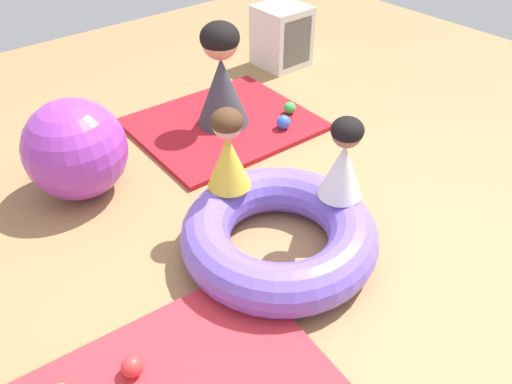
% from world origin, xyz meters
% --- Properties ---
extents(ground_plane, '(8.00, 8.00, 0.00)m').
position_xyz_m(ground_plane, '(0.00, 0.00, 0.00)').
color(ground_plane, '#9E7549').
extents(gym_mat_near_right, '(1.36, 1.18, 0.04)m').
position_xyz_m(gym_mat_near_right, '(0.51, 1.34, 0.02)').
color(gym_mat_near_right, '#B21923').
rests_on(gym_mat_near_right, ground).
extents(inflatable_cushion, '(1.10, 1.10, 0.28)m').
position_xyz_m(inflatable_cushion, '(-0.09, 0.01, 0.14)').
color(inflatable_cushion, '#7056D1').
rests_on(inflatable_cushion, ground).
extents(child_in_white, '(0.32, 0.32, 0.49)m').
position_xyz_m(child_in_white, '(0.29, -0.07, 0.51)').
color(child_in_white, white).
rests_on(child_in_white, inflatable_cushion).
extents(child_in_yellow, '(0.35, 0.35, 0.49)m').
position_xyz_m(child_in_yellow, '(-0.14, 0.40, 0.52)').
color(child_in_yellow, yellow).
rests_on(child_in_yellow, inflatable_cushion).
extents(adult_seated, '(0.46, 0.46, 0.80)m').
position_xyz_m(adult_seated, '(0.51, 1.34, 0.43)').
color(adult_seated, '#383842').
rests_on(adult_seated, gym_mat_near_right).
extents(play_ball_green, '(0.10, 0.10, 0.10)m').
position_xyz_m(play_ball_green, '(1.01, 1.11, 0.09)').
color(play_ball_green, green).
rests_on(play_ball_green, gym_mat_near_right).
extents(play_ball_blue, '(0.11, 0.11, 0.11)m').
position_xyz_m(play_ball_blue, '(0.81, 0.97, 0.09)').
color(play_ball_blue, blue).
rests_on(play_ball_blue, gym_mat_near_right).
extents(play_ball_red, '(0.10, 0.10, 0.10)m').
position_xyz_m(play_ball_red, '(-1.12, -0.17, 0.09)').
color(play_ball_red, red).
rests_on(play_ball_red, gym_mat_front).
extents(exercise_ball_large, '(0.64, 0.64, 0.64)m').
position_xyz_m(exercise_ball_large, '(-0.69, 1.26, 0.32)').
color(exercise_ball_large, purple).
rests_on(exercise_ball_large, ground).
extents(storage_cube, '(0.44, 0.44, 0.56)m').
position_xyz_m(storage_cube, '(1.67, 1.92, 0.28)').
color(storage_cube, silver).
rests_on(storage_cube, ground).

